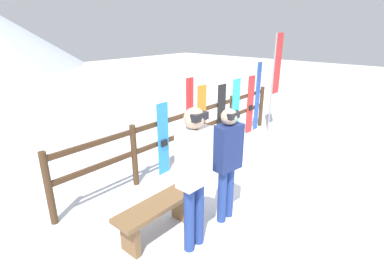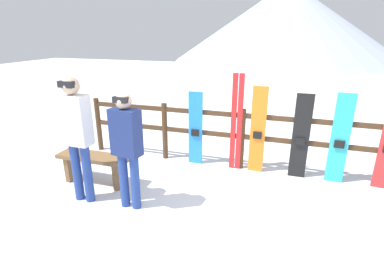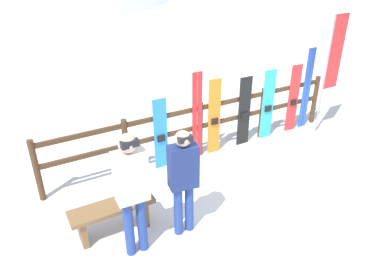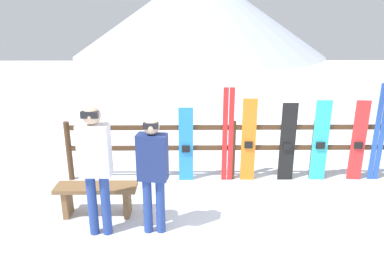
{
  "view_description": "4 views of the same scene",
  "coord_description": "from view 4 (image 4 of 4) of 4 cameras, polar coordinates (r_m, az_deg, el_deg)",
  "views": [
    {
      "loc": [
        -4.33,
        -1.99,
        2.6
      ],
      "look_at": [
        -1.07,
        0.83,
        1.0
      ],
      "focal_mm": 28.0,
      "sensor_mm": 36.0,
      "label": 1
    },
    {
      "loc": [
        0.68,
        -3.19,
        2.35
      ],
      "look_at": [
        -0.65,
        0.96,
        0.8
      ],
      "focal_mm": 28.0,
      "sensor_mm": 36.0,
      "label": 2
    },
    {
      "loc": [
        -3.14,
        -3.62,
        3.8
      ],
      "look_at": [
        -0.66,
        0.89,
        0.98
      ],
      "focal_mm": 35.0,
      "sensor_mm": 36.0,
      "label": 3
    },
    {
      "loc": [
        -0.79,
        -4.49,
        2.88
      ],
      "look_at": [
        -0.74,
        0.78,
        1.13
      ],
      "focal_mm": 35.0,
      "sensor_mm": 36.0,
      "label": 4
    }
  ],
  "objects": [
    {
      "name": "person_navy",
      "position": [
        4.95,
        -6.0,
        -4.66
      ],
      "size": [
        0.42,
        0.27,
        1.63
      ],
      "color": "navy",
      "rests_on": "ground"
    },
    {
      "name": "bench",
      "position": [
        5.76,
        -14.33,
        -8.39
      ],
      "size": [
        1.19,
        0.36,
        0.48
      ],
      "color": "brown",
      "rests_on": "ground"
    },
    {
      "name": "person_white",
      "position": [
        4.99,
        -14.52,
        -3.61
      ],
      "size": [
        0.41,
        0.24,
        1.8
      ],
      "color": "navy",
      "rests_on": "ground"
    },
    {
      "name": "ski_pair_blue",
      "position": [
        7.35,
        26.66,
        0.56
      ],
      "size": [
        0.2,
        0.02,
        1.77
      ],
      "color": "blue",
      "rests_on": "ground"
    },
    {
      "name": "ski_pair_red",
      "position": [
        6.58,
        5.49,
        0.26
      ],
      "size": [
        0.19,
        0.02,
        1.7
      ],
      "color": "red",
      "rests_on": "ground"
    },
    {
      "name": "fence",
      "position": [
        6.71,
        6.22,
        -1.16
      ],
      "size": [
        5.95,
        0.1,
        1.09
      ],
      "color": "#4C331E",
      "rests_on": "ground"
    },
    {
      "name": "mountain_backdrop",
      "position": [
        28.29,
        1.06,
        18.52
      ],
      "size": [
        18.0,
        18.0,
        6.0
      ],
      "color": "#B2BCD1",
      "rests_on": "ground"
    },
    {
      "name": "snowboard_black_stripe",
      "position": [
        6.82,
        14.36,
        -0.84
      ],
      "size": [
        0.27,
        0.06,
        1.43
      ],
      "color": "black",
      "rests_on": "ground"
    },
    {
      "name": "ground_plane",
      "position": [
        5.39,
        8.19,
        -14.16
      ],
      "size": [
        40.0,
        40.0,
        0.0
      ],
      "primitive_type": "plane",
      "color": "white"
    },
    {
      "name": "snowboard_cyan",
      "position": [
        6.98,
        18.98,
        -0.63
      ],
      "size": [
        0.27,
        0.06,
        1.47
      ],
      "color": "#2DBFCC",
      "rests_on": "ground"
    },
    {
      "name": "snowboard_blue",
      "position": [
        6.6,
        -0.93,
        -1.24
      ],
      "size": [
        0.26,
        0.06,
        1.35
      ],
      "color": "#288CE0",
      "rests_on": "ground"
    },
    {
      "name": "snowboard_red",
      "position": [
        7.24,
        24.02,
        -0.61
      ],
      "size": [
        0.25,
        0.07,
        1.47
      ],
      "color": "red",
      "rests_on": "ground"
    },
    {
      "name": "snowboard_orange",
      "position": [
        6.66,
        8.61,
        -0.56
      ],
      "size": [
        0.25,
        0.06,
        1.51
      ],
      "color": "orange",
      "rests_on": "ground"
    }
  ]
}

